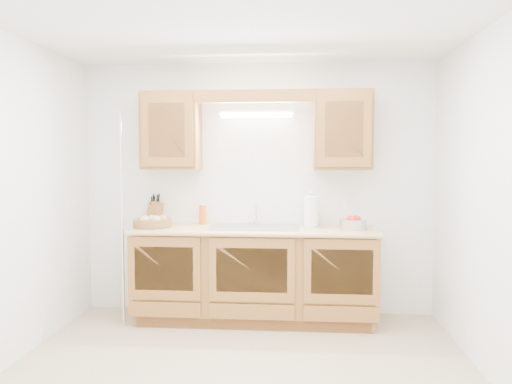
# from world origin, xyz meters

# --- Properties ---
(room) EXTENTS (3.52, 3.50, 2.50)m
(room) POSITION_xyz_m (0.00, 0.00, 1.25)
(room) COLOR tan
(room) RESTS_ON ground
(base_cabinets) EXTENTS (2.20, 0.60, 0.86)m
(base_cabinets) POSITION_xyz_m (0.00, 1.20, 0.44)
(base_cabinets) COLOR brown
(base_cabinets) RESTS_ON ground
(countertop) EXTENTS (2.30, 0.63, 0.04)m
(countertop) POSITION_xyz_m (0.00, 1.19, 0.88)
(countertop) COLOR tan
(countertop) RESTS_ON base_cabinets
(upper_cabinet_left) EXTENTS (0.55, 0.33, 0.75)m
(upper_cabinet_left) POSITION_xyz_m (-0.83, 1.33, 1.83)
(upper_cabinet_left) COLOR brown
(upper_cabinet_left) RESTS_ON room
(upper_cabinet_right) EXTENTS (0.55, 0.33, 0.75)m
(upper_cabinet_right) POSITION_xyz_m (0.83, 1.33, 1.83)
(upper_cabinet_right) COLOR brown
(upper_cabinet_right) RESTS_ON room
(valance) EXTENTS (2.20, 0.05, 0.12)m
(valance) POSITION_xyz_m (0.00, 1.19, 2.14)
(valance) COLOR brown
(valance) RESTS_ON room
(fluorescent_fixture) EXTENTS (0.76, 0.08, 0.08)m
(fluorescent_fixture) POSITION_xyz_m (0.00, 1.42, 2.00)
(fluorescent_fixture) COLOR white
(fluorescent_fixture) RESTS_ON room
(sink) EXTENTS (0.84, 0.46, 0.36)m
(sink) POSITION_xyz_m (0.00, 1.21, 0.83)
(sink) COLOR #9E9EA3
(sink) RESTS_ON countertop
(wire_shelf_pole) EXTENTS (0.03, 0.03, 2.00)m
(wire_shelf_pole) POSITION_xyz_m (-1.20, 0.94, 1.00)
(wire_shelf_pole) COLOR silver
(wire_shelf_pole) RESTS_ON ground
(outlet_plate) EXTENTS (0.08, 0.01, 0.12)m
(outlet_plate) POSITION_xyz_m (0.95, 1.49, 1.15)
(outlet_plate) COLOR white
(outlet_plate) RESTS_ON room
(fruit_basket) EXTENTS (0.42, 0.42, 0.11)m
(fruit_basket) POSITION_xyz_m (-0.99, 1.17, 0.95)
(fruit_basket) COLOR olive
(fruit_basket) RESTS_ON countertop
(knife_block) EXTENTS (0.15, 0.20, 0.31)m
(knife_block) POSITION_xyz_m (-1.03, 1.41, 1.01)
(knife_block) COLOR brown
(knife_block) RESTS_ON countertop
(orange_canister) EXTENTS (0.08, 0.08, 0.20)m
(orange_canister) POSITION_xyz_m (-0.54, 1.40, 1.00)
(orange_canister) COLOR orange
(orange_canister) RESTS_ON countertop
(soap_bottle) EXTENTS (0.09, 0.09, 0.17)m
(soap_bottle) POSITION_xyz_m (0.54, 1.44, 0.98)
(soap_bottle) COLOR #214AA9
(soap_bottle) RESTS_ON countertop
(sponge) EXTENTS (0.11, 0.09, 0.02)m
(sponge) POSITION_xyz_m (0.54, 1.44, 0.91)
(sponge) COLOR #CC333F
(sponge) RESTS_ON countertop
(paper_towel) EXTENTS (0.17, 0.17, 0.35)m
(paper_towel) POSITION_xyz_m (0.54, 1.28, 1.05)
(paper_towel) COLOR silver
(paper_towel) RESTS_ON countertop
(apple_bowl) EXTENTS (0.27, 0.27, 0.13)m
(apple_bowl) POSITION_xyz_m (0.92, 1.15, 0.96)
(apple_bowl) COLOR silver
(apple_bowl) RESTS_ON countertop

